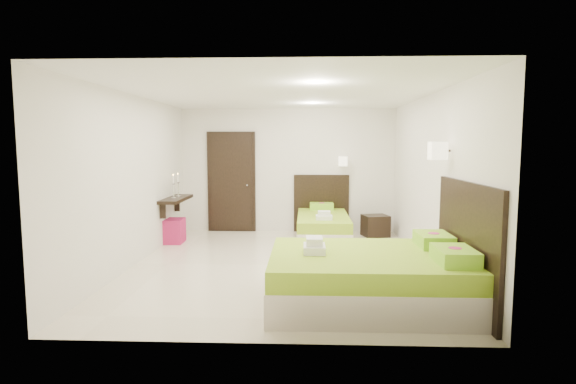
{
  "coord_description": "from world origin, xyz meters",
  "views": [
    {
      "loc": [
        0.38,
        -6.74,
        1.84
      ],
      "look_at": [
        0.1,
        0.3,
        1.1
      ],
      "focal_mm": 28.0,
      "sensor_mm": 36.0,
      "label": 1
    }
  ],
  "objects_px": {
    "bed_single": "(323,225)",
    "nightstand": "(375,226)",
    "bed_double": "(375,275)",
    "ottoman": "(171,231)"
  },
  "relations": [
    {
      "from": "bed_single",
      "to": "bed_double",
      "type": "bearing_deg",
      "value": -82.1
    },
    {
      "from": "bed_double",
      "to": "ottoman",
      "type": "xyz_separation_m",
      "value": [
        -3.35,
        3.12,
        -0.11
      ]
    },
    {
      "from": "bed_single",
      "to": "nightstand",
      "type": "relative_size",
      "value": 4.03
    },
    {
      "from": "bed_double",
      "to": "ottoman",
      "type": "distance_m",
      "value": 4.58
    },
    {
      "from": "bed_single",
      "to": "nightstand",
      "type": "xyz_separation_m",
      "value": [
        1.08,
        0.42,
        -0.08
      ]
    },
    {
      "from": "bed_single",
      "to": "ottoman",
      "type": "height_order",
      "value": "bed_single"
    },
    {
      "from": "bed_single",
      "to": "nightstand",
      "type": "bearing_deg",
      "value": 21.14
    },
    {
      "from": "nightstand",
      "to": "bed_double",
      "type": "bearing_deg",
      "value": -113.17
    },
    {
      "from": "nightstand",
      "to": "ottoman",
      "type": "height_order",
      "value": "ottoman"
    },
    {
      "from": "nightstand",
      "to": "ottoman",
      "type": "bearing_deg",
      "value": 176.6
    }
  ]
}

